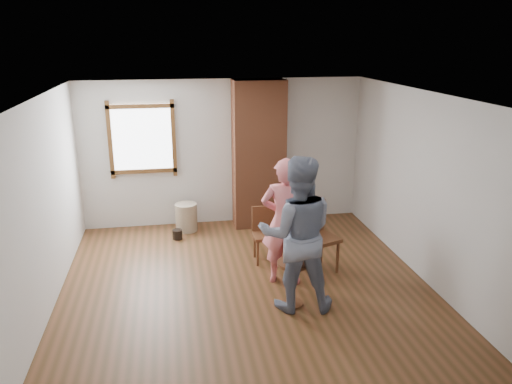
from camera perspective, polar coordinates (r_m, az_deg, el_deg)
ground at (r=6.87m, az=-0.93°, el=-11.31°), size 5.50×5.50×0.00m
room_shell at (r=6.78m, az=-2.29°, el=4.70°), size 5.04×5.52×2.62m
brick_chimney at (r=8.82m, az=0.31°, el=4.31°), size 0.90×0.50×2.60m
stoneware_crock at (r=8.88m, az=-7.97°, el=-2.87°), size 0.39×0.39×0.49m
dark_pot at (r=8.59m, az=-8.97°, el=-4.81°), size 0.22×0.22×0.16m
dining_chair_left at (r=7.61m, az=1.10°, el=-4.46°), size 0.40×0.40×0.83m
dining_chair_right at (r=7.31m, az=6.90°, el=-4.66°), size 0.61×0.61×1.01m
side_table at (r=6.40m, az=4.23°, el=-9.57°), size 0.40×0.40×0.60m
cake_plate at (r=6.31m, az=4.27°, el=-7.94°), size 0.18×0.18×0.01m
cake_slice at (r=6.30m, az=4.37°, el=-7.65°), size 0.08×0.07×0.06m
man at (r=6.13m, az=4.71°, el=-4.83°), size 1.06×0.88×1.97m
person_pink at (r=6.78m, az=3.31°, el=-3.42°), size 0.75×0.61×1.78m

